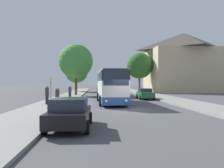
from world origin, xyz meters
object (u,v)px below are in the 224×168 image
at_px(parked_car_left_curb, 70,113).
at_px(tree_left_near, 76,72).
at_px(bus_middle, 107,85).
at_px(tree_right_near, 139,66).
at_px(bus_front, 111,86).
at_px(bus_rear, 103,85).
at_px(bus_stop_sign, 51,88).
at_px(tree_left_far, 76,61).
at_px(pedestrian_waiting_far, 70,93).
at_px(pedestrian_waiting_near, 57,97).
at_px(parked_car_right_near, 145,94).
at_px(pedestrian_walking_back, 47,95).

bearing_deg(parked_car_left_curb, tree_left_near, 96.04).
xyz_separation_m(bus_middle, parked_car_left_curb, (-3.12, -28.14, -1.11)).
bearing_deg(parked_car_left_curb, tree_right_near, 75.24).
relative_size(bus_front, tree_right_near, 1.16).
height_order(bus_middle, bus_rear, bus_middle).
relative_size(bus_stop_sign, tree_left_far, 0.30).
xyz_separation_m(pedestrian_waiting_far, tree_left_near, (-1.79, 28.40, 3.81)).
height_order(bus_rear, bus_stop_sign, bus_rear).
distance_m(pedestrian_waiting_near, tree_right_near, 32.93).
bearing_deg(tree_right_near, bus_stop_sign, -116.11).
distance_m(bus_front, bus_stop_sign, 6.55).
height_order(pedestrian_waiting_far, tree_right_near, tree_right_near).
distance_m(bus_stop_sign, pedestrian_waiting_near, 1.47).
bearing_deg(pedestrian_waiting_near, bus_stop_sign, -145.44).
bearing_deg(parked_car_right_near, tree_right_near, -97.04).
xyz_separation_m(parked_car_right_near, bus_stop_sign, (-10.75, -8.29, 0.97)).
bearing_deg(pedestrian_waiting_far, pedestrian_waiting_near, -32.16).
bearing_deg(pedestrian_waiting_near, pedestrian_waiting_far, 172.48).
height_order(bus_front, pedestrian_waiting_far, bus_front).
bearing_deg(parked_car_left_curb, tree_left_far, 96.02).
distance_m(bus_front, tree_left_near, 30.80).
bearing_deg(tree_left_far, bus_front, -70.17).
distance_m(pedestrian_waiting_far, tree_left_near, 28.71).
height_order(bus_stop_sign, tree_right_near, tree_right_near).
xyz_separation_m(bus_front, pedestrian_walking_back, (-6.26, -2.40, -0.76)).
bearing_deg(tree_left_far, bus_stop_sign, -92.47).
bearing_deg(pedestrian_waiting_near, parked_car_right_near, 129.70).
bearing_deg(bus_middle, pedestrian_waiting_far, -108.10).
relative_size(bus_stop_sign, tree_right_near, 0.29).
distance_m(pedestrian_waiting_near, pedestrian_walking_back, 2.12).
distance_m(bus_front, bus_middle, 15.19).
bearing_deg(bus_rear, bus_stop_sign, -99.61).
bearing_deg(pedestrian_waiting_near, bus_middle, 161.39).
xyz_separation_m(bus_stop_sign, pedestrian_waiting_near, (0.78, -1.00, -0.74)).
height_order(pedestrian_walking_back, tree_right_near, tree_right_near).
xyz_separation_m(tree_left_near, tree_right_near, (14.66, -4.39, 1.22)).
distance_m(bus_middle, bus_rear, 14.91).
bearing_deg(bus_middle, parked_car_right_near, -63.31).
xyz_separation_m(bus_middle, pedestrian_waiting_far, (-4.86, -13.61, -0.81)).
bearing_deg(bus_stop_sign, pedestrian_walking_back, 125.26).
relative_size(bus_middle, pedestrian_walking_back, 5.79).
distance_m(bus_front, tree_left_far, 15.38).
bearing_deg(parked_car_right_near, tree_left_far, -39.01).
height_order(bus_front, parked_car_right_near, bus_front).
bearing_deg(bus_stop_sign, tree_right_near, 63.89).
relative_size(parked_car_left_curb, tree_left_near, 0.55).
bearing_deg(pedestrian_waiting_near, tree_left_near, 179.02).
distance_m(bus_middle, tree_right_near, 13.79).
height_order(bus_middle, parked_car_right_near, bus_middle).
relative_size(pedestrian_walking_back, tree_left_far, 0.21).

